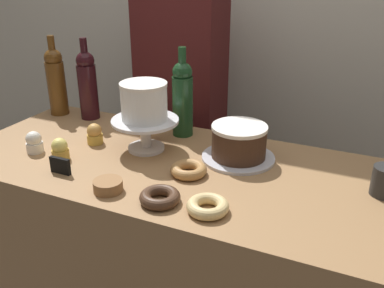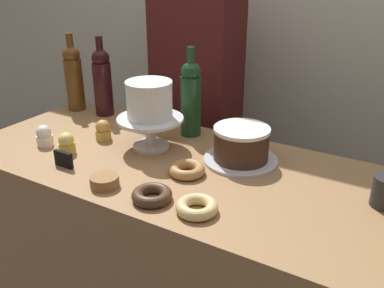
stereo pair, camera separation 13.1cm
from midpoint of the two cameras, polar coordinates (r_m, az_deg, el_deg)
back_wall at (r=2.04m, az=15.41°, el=16.75°), size 6.00×0.05×2.60m
display_counter at (r=1.60m, az=2.45°, el=-17.94°), size 1.60×0.64×0.92m
cake_stand_pedestal at (r=1.45m, az=-3.05°, el=2.24°), size 0.23×0.23×0.11m
white_layer_cake at (r=1.42m, az=-3.13°, el=5.92°), size 0.16×0.16×0.13m
silver_serving_platter at (r=1.39m, az=9.21°, el=-2.17°), size 0.24×0.24×0.01m
chocolate_round_cake at (r=1.37m, az=9.37°, el=0.05°), size 0.18×0.18×0.11m
wine_bottle_green at (r=1.54m, az=2.28°, el=6.27°), size 0.08×0.08×0.33m
wine_bottle_dark_red at (r=1.78m, az=-9.90°, el=8.34°), size 0.08×0.08×0.33m
wine_bottle_amber at (r=1.87m, az=-13.70°, el=8.77°), size 0.08×0.08×0.33m
cupcake_vanilla at (r=1.55m, az=-17.02°, el=1.00°), size 0.06×0.06×0.07m
cupcake_lemon at (r=1.46m, az=-14.10°, el=-0.02°), size 0.06×0.06×0.07m
cupcake_caramel at (r=1.55m, az=-9.55°, el=1.78°), size 0.06×0.06×0.07m
donut_maple at (r=1.29m, az=2.21°, el=-3.52°), size 0.11×0.11×0.03m
donut_glazed at (r=1.11m, az=4.07°, el=-8.55°), size 0.11×0.11×0.03m
donut_chocolate at (r=1.16m, az=-2.19°, el=-6.98°), size 0.11×0.11×0.03m
cookie_stack at (r=1.24m, az=-8.74°, el=-5.04°), size 0.08×0.08×0.03m
price_sign_chalkboard at (r=1.37m, az=-14.33°, el=-2.07°), size 0.07×0.01×0.05m
barista_figure at (r=1.94m, az=2.53°, el=3.14°), size 0.36×0.22×1.60m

